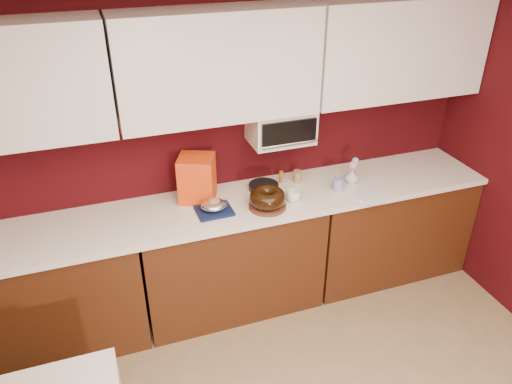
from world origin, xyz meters
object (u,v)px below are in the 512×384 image
at_px(foil_ham_nest, 214,205).
at_px(pandoro_box, 197,178).
at_px(blue_jar, 338,184).
at_px(bundt_cake, 268,198).
at_px(flower_vase, 352,175).
at_px(coffee_mug, 293,195).
at_px(toaster_oven, 281,125).

distance_m(foil_ham_nest, pandoro_box, 0.25).
bearing_deg(blue_jar, bundt_cake, -173.79).
relative_size(blue_jar, flower_vase, 0.77).
height_order(coffee_mug, blue_jar, coffee_mug).
bearing_deg(flower_vase, pandoro_box, 172.75).
relative_size(toaster_oven, bundt_cake, 1.78).
height_order(foil_ham_nest, pandoro_box, pandoro_box).
xyz_separation_m(bundt_cake, blue_jar, (0.58, 0.06, -0.03)).
bearing_deg(pandoro_box, bundt_cake, -10.22).
xyz_separation_m(toaster_oven, blue_jar, (0.38, -0.24, -0.43)).
xyz_separation_m(coffee_mug, flower_vase, (0.52, 0.10, 0.01)).
bearing_deg(flower_vase, toaster_oven, 162.05).
distance_m(coffee_mug, flower_vase, 0.53).
xyz_separation_m(blue_jar, flower_vase, (0.15, 0.07, 0.01)).
relative_size(bundt_cake, flower_vase, 2.03).
distance_m(toaster_oven, bundt_cake, 0.54).
bearing_deg(coffee_mug, blue_jar, 5.60).
height_order(toaster_oven, foil_ham_nest, toaster_oven).
bearing_deg(pandoro_box, toaster_oven, 24.81).
relative_size(bundt_cake, coffee_mug, 2.57).
bearing_deg(toaster_oven, foil_ham_nest, -157.91).
xyz_separation_m(bundt_cake, coffee_mug, (0.21, 0.03, -0.03)).
relative_size(pandoro_box, blue_jar, 3.45).
bearing_deg(toaster_oven, bundt_cake, -124.61).
distance_m(toaster_oven, foil_ham_nest, 0.75).
bearing_deg(coffee_mug, pandoro_box, 158.38).
bearing_deg(blue_jar, toaster_oven, 147.75).
distance_m(pandoro_box, flower_vase, 1.17).
distance_m(bundt_cake, pandoro_box, 0.52).
relative_size(toaster_oven, flower_vase, 3.60).
xyz_separation_m(toaster_oven, bundt_cake, (-0.21, -0.30, -0.40)).
distance_m(bundt_cake, foil_ham_nest, 0.37).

